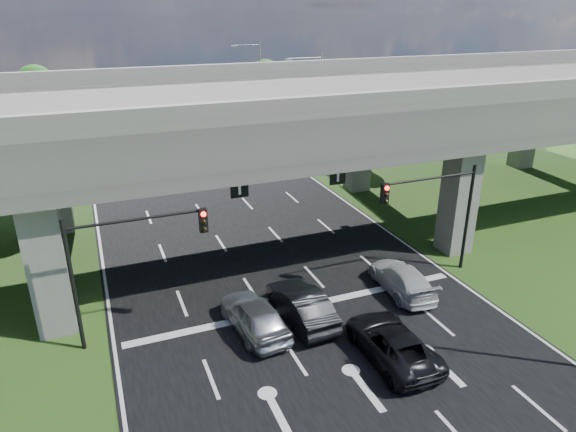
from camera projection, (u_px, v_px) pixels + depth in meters
ground at (333, 348)px, 22.16m from camera, size 160.00×160.00×0.00m
road at (259, 252)px, 30.75m from camera, size 18.00×120.00×0.03m
overpass at (245, 114)px, 29.45m from camera, size 80.00×15.00×10.00m
signal_right at (437, 203)px, 26.64m from camera, size 5.76×0.54×6.00m
signal_left at (125, 253)px, 21.27m from camera, size 5.76×0.54×6.00m
streetlight_far at (316, 104)px, 44.01m from camera, size 3.38×0.25×10.00m
streetlight_beyond at (257, 81)px, 57.75m from camera, size 3.38×0.25×10.00m
tree_left_near at (9, 135)px, 37.88m from camera, size 4.50×4.50×7.80m
tree_left_far at (35, 97)px, 51.84m from camera, size 4.80×4.80×8.32m
tree_right_near at (327, 109)px, 48.97m from camera, size 4.20×4.20×7.28m
tree_right_mid at (320, 98)px, 56.99m from camera, size 3.91×3.90×6.76m
tree_right_far at (262, 84)px, 62.25m from camera, size 4.50×4.50×7.80m
car_silver at (254, 315)px, 23.02m from camera, size 2.39×4.89×1.60m
car_dark at (301, 305)px, 23.85m from camera, size 1.91×4.92×1.60m
car_white at (402, 279)px, 26.31m from camera, size 2.38×4.96×1.39m
car_trailing at (392, 343)px, 21.29m from camera, size 2.41×5.12×1.41m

